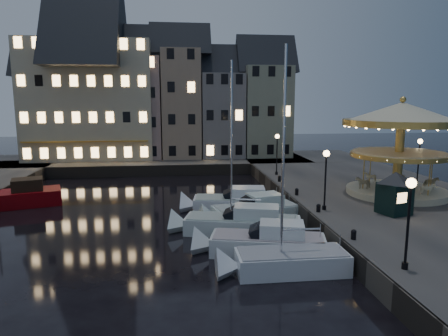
{
  "coord_description": "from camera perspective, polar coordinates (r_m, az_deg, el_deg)",
  "views": [
    {
      "loc": [
        -2.88,
        -24.9,
        8.76
      ],
      "look_at": [
        1.0,
        8.0,
        3.2
      ],
      "focal_mm": 32.0,
      "sensor_mm": 36.0,
      "label": 1
    }
  ],
  "objects": [
    {
      "name": "bollard_d",
      "position": [
        37.81,
        7.92,
        -1.48
      ],
      "size": [
        0.3,
        0.3,
        0.57
      ],
      "color": "black",
      "rests_on": "quay_east"
    },
    {
      "name": "carousel",
      "position": [
        34.56,
        23.94,
        4.89
      ],
      "size": [
        8.95,
        8.95,
        7.83
      ],
      "color": "beige",
      "rests_on": "quay_east"
    },
    {
      "name": "motorboat_e",
      "position": [
        32.31,
        1.18,
        -5.03
      ],
      "size": [
        8.13,
        3.28,
        2.15
      ],
      "color": "white",
      "rests_on": "ground"
    },
    {
      "name": "townhouse_ne",
      "position": [
        55.24,
        -0.41,
        8.51
      ],
      "size": [
        6.16,
        8.0,
        12.8
      ],
      "color": "gray",
      "rests_on": "quay_north"
    },
    {
      "name": "ticket_kiosk",
      "position": [
        28.85,
        23.26,
        -2.31
      ],
      "size": [
        2.77,
        2.77,
        3.25
      ],
      "color": "black",
      "rests_on": "quay_east"
    },
    {
      "name": "motorboat_c",
      "position": [
        26.93,
        1.8,
        -7.94
      ],
      "size": [
        8.72,
        4.18,
        11.59
      ],
      "color": "silver",
      "rests_on": "ground"
    },
    {
      "name": "quay_east",
      "position": [
        36.13,
        21.39,
        -4.11
      ],
      "size": [
        16.0,
        56.0,
        1.3
      ],
      "primitive_type": "cube",
      "color": "#474442",
      "rests_on": "ground"
    },
    {
      "name": "streetlamp_d",
      "position": [
        39.52,
        26.1,
        1.66
      ],
      "size": [
        0.44,
        0.44,
        4.17
      ],
      "color": "black",
      "rests_on": "quay_east"
    },
    {
      "name": "motorboat_a",
      "position": [
        21.3,
        8.1,
        -13.29
      ],
      "size": [
        6.76,
        2.2,
        11.29
      ],
      "color": "silver",
      "rests_on": "ground"
    },
    {
      "name": "townhouse_nc",
      "position": [
        55.14,
        -12.22,
        9.34
      ],
      "size": [
        6.82,
        8.0,
        14.8
      ],
      "color": "#A5857D",
      "rests_on": "quay_north"
    },
    {
      "name": "motorboat_b",
      "position": [
        23.53,
        5.23,
        -10.71
      ],
      "size": [
        7.63,
        3.81,
        2.15
      ],
      "color": "silver",
      "rests_on": "ground"
    },
    {
      "name": "motorboat_d",
      "position": [
        29.73,
        3.78,
        -6.35
      ],
      "size": [
        7.42,
        3.94,
        2.15
      ],
      "color": "silver",
      "rests_on": "ground"
    },
    {
      "name": "hotel_corner",
      "position": [
        56.02,
        -18.47,
        10.09
      ],
      "size": [
        17.6,
        9.0,
        16.8
      ],
      "color": "beige",
      "rests_on": "quay_north"
    },
    {
      "name": "townhouse_na",
      "position": [
        57.37,
        -23.79,
        7.75
      ],
      "size": [
        5.5,
        8.0,
        12.8
      ],
      "color": "gray",
      "rests_on": "quay_north"
    },
    {
      "name": "red_fishing_boat",
      "position": [
        37.98,
        -28.14,
        -3.86
      ],
      "size": [
        8.64,
        5.17,
        6.15
      ],
      "color": "#740208",
      "rests_on": "ground"
    },
    {
      "name": "streetlamp_a",
      "position": [
        19.41,
        24.94,
        -5.53
      ],
      "size": [
        0.44,
        0.44,
        4.17
      ],
      "color": "black",
      "rests_on": "quay_east"
    },
    {
      "name": "quaywall_e",
      "position": [
        33.16,
        9.05,
        -4.75
      ],
      "size": [
        0.15,
        44.0,
        1.3
      ],
      "primitive_type": "cube",
      "color": "#47423A",
      "rests_on": "ground"
    },
    {
      "name": "quay_north",
      "position": [
        53.76,
        -12.11,
        0.64
      ],
      "size": [
        44.0,
        12.0,
        1.3
      ],
      "primitive_type": "cube",
      "color": "#474442",
      "rests_on": "ground"
    },
    {
      "name": "townhouse_nd",
      "position": [
        54.91,
        -6.16,
        10.02
      ],
      "size": [
        5.5,
        8.0,
        15.8
      ],
      "color": "gray",
      "rests_on": "quay_north"
    },
    {
      "name": "bollard_b",
      "position": [
        28.04,
        13.34,
        -5.53
      ],
      "size": [
        0.3,
        0.3,
        0.57
      ],
      "color": "black",
      "rests_on": "quay_east"
    },
    {
      "name": "bollard_c",
      "position": [
        32.64,
        10.35,
        -3.3
      ],
      "size": [
        0.3,
        0.3,
        0.57
      ],
      "color": "black",
      "rests_on": "quay_east"
    },
    {
      "name": "ground",
      "position": [
        26.55,
        -0.12,
        -9.74
      ],
      "size": [
        160.0,
        160.0,
        0.0
      ],
      "primitive_type": "plane",
      "color": "black",
      "rests_on": "ground"
    },
    {
      "name": "streetlamp_b",
      "position": [
        28.19,
        14.33,
        -0.46
      ],
      "size": [
        0.44,
        0.44,
        4.17
      ],
      "color": "black",
      "rests_on": "quay_east"
    },
    {
      "name": "streetlamp_c",
      "position": [
        40.95,
        7.58,
        2.79
      ],
      "size": [
        0.44,
        0.44,
        4.17
      ],
      "color": "black",
      "rests_on": "quay_east"
    },
    {
      "name": "bollard_a",
      "position": [
        23.18,
        18.02,
        -8.95
      ],
      "size": [
        0.3,
        0.3,
        0.57
      ],
      "color": "black",
      "rests_on": "quay_east"
    },
    {
      "name": "townhouse_nf",
      "position": [
        56.23,
        5.81,
        8.99
      ],
      "size": [
        6.82,
        8.0,
        13.8
      ],
      "color": "gray",
      "rests_on": "quay_north"
    },
    {
      "name": "townhouse_nb",
      "position": [
        56.03,
        -18.44,
        8.55
      ],
      "size": [
        6.16,
        8.0,
        13.8
      ],
      "color": "tan",
      "rests_on": "quay_north"
    },
    {
      "name": "quaywall_n",
      "position": [
        47.7,
        -10.38,
        -0.42
      ],
      "size": [
        48.0,
        0.15,
        1.3
      ],
      "primitive_type": "cube",
      "color": "#47423A",
      "rests_on": "ground"
    }
  ]
}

